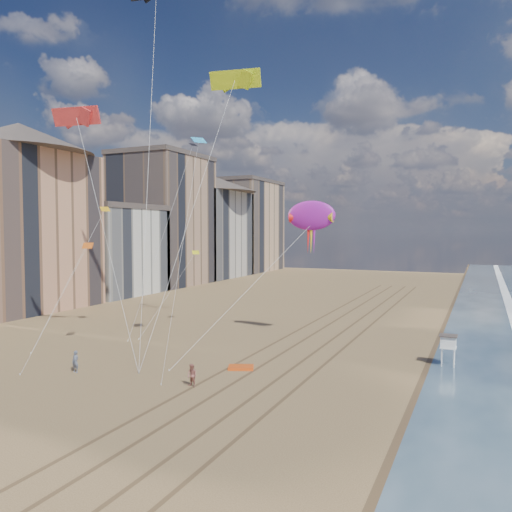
{
  "coord_description": "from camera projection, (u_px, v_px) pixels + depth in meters",
  "views": [
    {
      "loc": [
        19.01,
        -20.65,
        12.19
      ],
      "look_at": [
        -2.23,
        26.0,
        9.5
      ],
      "focal_mm": 35.0,
      "sensor_mm": 36.0,
      "label": 1
    }
  ],
  "objects": [
    {
      "name": "ground",
      "position": [
        96.0,
        453.0,
        27.27
      ],
      "size": [
        260.0,
        260.0,
        0.0
      ],
      "primitive_type": "plane",
      "color": "brown",
      "rests_on": "ground"
    },
    {
      "name": "wet_sand",
      "position": [
        480.0,
        339.0,
        55.76
      ],
      "size": [
        260.0,
        260.0,
        0.0
      ],
      "primitive_type": "plane",
      "color": "#42301E",
      "rests_on": "ground"
    },
    {
      "name": "tracks",
      "position": [
        312.0,
        343.0,
        53.48
      ],
      "size": [
        7.68,
        120.0,
        0.01
      ],
      "color": "brown",
      "rests_on": "ground"
    },
    {
      "name": "buildings",
      "position": [
        146.0,
        223.0,
        105.1
      ],
      "size": [
        34.72,
        131.35,
        29.0
      ],
      "color": "#C6B284",
      "rests_on": "ground"
    },
    {
      "name": "lifeguard_stand",
      "position": [
        448.0,
        342.0,
        44.65
      ],
      "size": [
        1.53,
        1.53,
        2.77
      ],
      "color": "white",
      "rests_on": "ground"
    },
    {
      "name": "grounded_kite",
      "position": [
        241.0,
        367.0,
        43.7
      ],
      "size": [
        2.57,
        2.14,
        0.25
      ],
      "primitive_type": "cube",
      "rotation": [
        0.0,
        0.0,
        0.39
      ],
      "color": "#DE4B12",
      "rests_on": "ground"
    },
    {
      "name": "show_kite",
      "position": [
        311.0,
        216.0,
        53.94
      ],
      "size": [
        6.22,
        8.64,
        21.84
      ],
      "color": "#9F18A1",
      "rests_on": "ground"
    },
    {
      "name": "kite_flyer_a",
      "position": [
        75.0,
        362.0,
        42.58
      ],
      "size": [
        0.72,
        0.51,
        1.88
      ],
      "primitive_type": "imported",
      "rotation": [
        0.0,
        0.0,
        -0.08
      ],
      "color": "slate",
      "rests_on": "ground"
    },
    {
      "name": "kite_flyer_b",
      "position": [
        192.0,
        375.0,
        38.71
      ],
      "size": [
        1.0,
        0.86,
        1.77
      ],
      "primitive_type": "imported",
      "rotation": [
        0.0,
        0.0,
        -0.25
      ],
      "color": "#9C5A4F",
      "rests_on": "ground"
    },
    {
      "name": "parafoils",
      "position": [
        162.0,
        50.0,
        53.8
      ],
      "size": [
        18.41,
        12.6,
        17.02
      ],
      "color": "black",
      "rests_on": "ground"
    },
    {
      "name": "small_kites",
      "position": [
        157.0,
        194.0,
        54.37
      ],
      "size": [
        17.34,
        17.58,
        13.98
      ],
      "color": "gold",
      "rests_on": "ground"
    }
  ]
}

